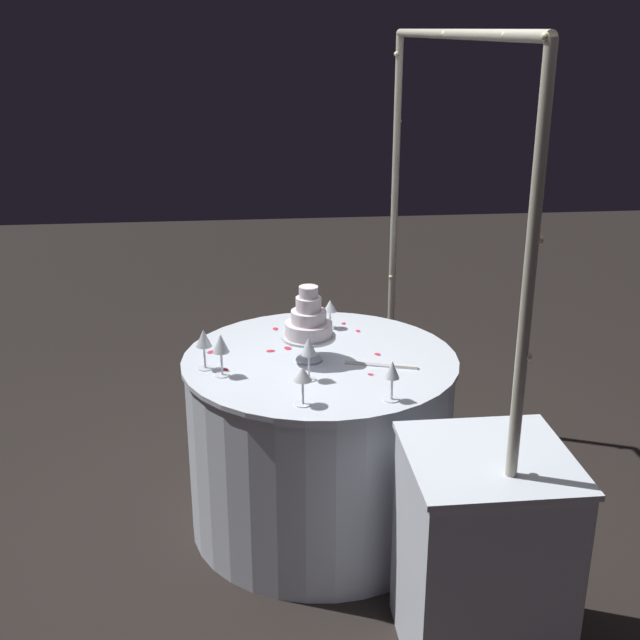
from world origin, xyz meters
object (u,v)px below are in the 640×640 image
main_table (320,442)px  cake_knife (386,365)px  wine_glass_1 (309,348)px  wine_glass_3 (330,307)px  wine_glass_0 (221,345)px  wine_glass_5 (302,314)px  tiered_cake (309,323)px  wine_glass_4 (204,340)px  wine_glass_6 (303,376)px  wine_glass_2 (392,372)px  decorative_arch (443,221)px  side_table (481,557)px

main_table → cake_knife: 0.48m
wine_glass_1 → wine_glass_3: 0.58m
main_table → wine_glass_3: bearing=166.6°
wine_glass_0 → wine_glass_5: (-0.39, 0.34, -0.02)m
tiered_cake → cake_knife: (0.09, 0.30, -0.16)m
wine_glass_4 → wine_glass_6: bearing=44.7°
wine_glass_0 → wine_glass_5: bearing=138.4°
cake_knife → wine_glass_2: bearing=-6.5°
wine_glass_4 → cake_knife: wine_glass_4 is taller
decorative_arch → wine_glass_6: decorative_arch is taller
main_table → wine_glass_6: 0.67m
wine_glass_5 → side_table: bearing=25.0°
wine_glass_0 → side_table: bearing=50.5°
tiered_cake → wine_glass_0: size_ratio=1.84×
tiered_cake → wine_glass_5: 0.28m
side_table → tiered_cake: bearing=-148.4°
decorative_arch → wine_glass_2: size_ratio=13.36×
wine_glass_5 → wine_glass_4: bearing=-52.8°
tiered_cake → side_table: bearing=31.6°
decorative_arch → main_table: 1.07m
wine_glass_0 → wine_glass_4: size_ratio=1.03×
side_table → wine_glass_4: wine_glass_4 is taller
tiered_cake → wine_glass_1: bearing=-5.1°
wine_glass_0 → wine_glass_3: size_ratio=1.30×
main_table → wine_glass_3: wine_glass_3 is taller
wine_glass_4 → cake_knife: bearing=85.8°
wine_glass_1 → side_table: bearing=39.6°
tiered_cake → wine_glass_4: tiered_cake is taller
wine_glass_2 → wine_glass_4: (-0.36, -0.68, 0.01)m
wine_glass_5 → wine_glass_6: 0.68m
main_table → cake_knife: cake_knife is taller
tiered_cake → wine_glass_2: 0.48m
main_table → wine_glass_3: (-0.34, 0.08, 0.49)m
main_table → side_table: 0.96m
main_table → side_table: size_ratio=1.47×
wine_glass_6 → wine_glass_5: bearing=175.6°
side_table → wine_glass_1: 0.97m
side_table → wine_glass_6: bearing=-126.4°
wine_glass_3 → wine_glass_1: bearing=-14.8°
side_table → wine_glass_5: bearing=-155.0°
cake_knife → tiered_cake: bearing=-107.2°
decorative_arch → wine_glass_3: bearing=-130.6°
wine_glass_1 → wine_glass_2: wine_glass_1 is taller
wine_glass_2 → cake_knife: bearing=173.5°
wine_glass_3 → cake_knife: 0.50m
decorative_arch → wine_glass_1: (0.21, -0.55, -0.43)m
decorative_arch → wine_glass_4: bearing=-86.2°
tiered_cake → decorative_arch: bearing=92.5°
decorative_arch → cake_knife: 0.62m
tiered_cake → wine_glass_6: (0.40, -0.06, -0.05)m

